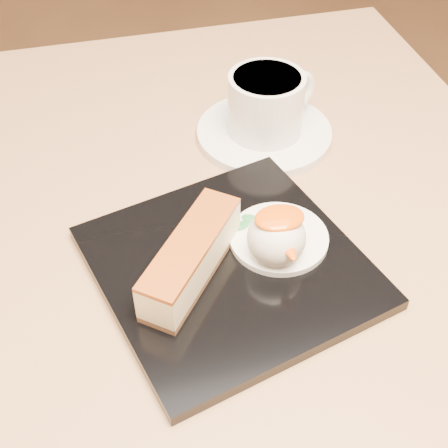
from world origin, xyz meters
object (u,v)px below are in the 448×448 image
object	(u,v)px
saucer	(264,133)
ice_cream_scoop	(276,238)
cheesecake	(191,258)
coffee_cup	(267,102)
table	(165,338)
dessert_plate	(230,267)

from	to	relation	value
saucer	ice_cream_scoop	bearing A→B (deg)	-104.30
cheesecake	coffee_cup	size ratio (longest dim) A/B	1.14
ice_cream_scoop	saucer	xyz separation A→B (m)	(0.05, 0.19, -0.03)
table	coffee_cup	xyz separation A→B (m)	(0.15, 0.13, 0.20)
dessert_plate	cheesecake	distance (m)	0.04
cheesecake	coffee_cup	xyz separation A→B (m)	(0.13, 0.19, 0.01)
cheesecake	table	bearing A→B (deg)	60.75
saucer	coffee_cup	xyz separation A→B (m)	(0.00, 0.00, 0.04)
table	dessert_plate	xyz separation A→B (m)	(0.06, -0.05, 0.16)
table	dessert_plate	size ratio (longest dim) A/B	3.64
dessert_plate	cheesecake	xyz separation A→B (m)	(-0.04, -0.00, 0.03)
ice_cream_scoop	saucer	distance (m)	0.20
table	cheesecake	bearing A→B (deg)	-68.02
cheesecake	ice_cream_scoop	world-z (taller)	ice_cream_scoop
saucer	coffee_cup	distance (m)	0.04
cheesecake	saucer	world-z (taller)	cheesecake
table	ice_cream_scoop	world-z (taller)	ice_cream_scoop
cheesecake	saucer	bearing A→B (deg)	5.69
table	cheesecake	distance (m)	0.20
cheesecake	ice_cream_scoop	bearing A→B (deg)	-51.24
cheesecake	coffee_cup	bearing A→B (deg)	5.39
table	coffee_cup	world-z (taller)	coffee_cup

